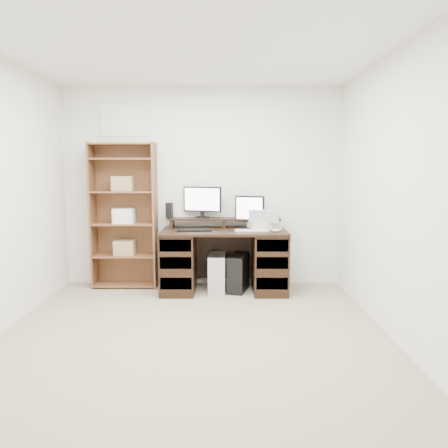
{
  "coord_description": "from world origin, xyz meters",
  "views": [
    {
      "loc": [
        0.28,
        -3.55,
        1.49
      ],
      "look_at": [
        0.28,
        1.43,
        0.85
      ],
      "focal_mm": 35.0,
      "sensor_mm": 36.0,
      "label": 1
    }
  ],
  "objects_px": {
    "monitor_small": "(250,211)",
    "tower_black": "(238,273)",
    "desk": "(224,259)",
    "tower_silver": "(217,272)",
    "printer": "(264,225)",
    "monitor_wide": "(202,200)",
    "bookshelf": "(124,214)"
  },
  "relations": [
    {
      "from": "monitor_small",
      "to": "printer",
      "type": "distance_m",
      "value": 0.25
    },
    {
      "from": "monitor_small",
      "to": "tower_silver",
      "type": "bearing_deg",
      "value": -142.84
    },
    {
      "from": "tower_black",
      "to": "desk",
      "type": "bearing_deg",
      "value": -163.42
    },
    {
      "from": "bookshelf",
      "to": "monitor_small",
      "type": "bearing_deg",
      "value": -3.3
    },
    {
      "from": "monitor_small",
      "to": "tower_black",
      "type": "bearing_deg",
      "value": -118.73
    },
    {
      "from": "monitor_wide",
      "to": "tower_black",
      "type": "relative_size",
      "value": 1.0
    },
    {
      "from": "bookshelf",
      "to": "printer",
      "type": "bearing_deg",
      "value": -4.48
    },
    {
      "from": "monitor_small",
      "to": "tower_silver",
      "type": "xyz_separation_m",
      "value": [
        -0.4,
        -0.11,
        -0.74
      ]
    },
    {
      "from": "tower_silver",
      "to": "monitor_small",
      "type": "bearing_deg",
      "value": 16.37
    },
    {
      "from": "monitor_small",
      "to": "tower_black",
      "type": "xyz_separation_m",
      "value": [
        -0.14,
        -0.12,
        -0.75
      ]
    },
    {
      "from": "printer",
      "to": "bookshelf",
      "type": "bearing_deg",
      "value": 157.61
    },
    {
      "from": "desk",
      "to": "monitor_wide",
      "type": "relative_size",
      "value": 3.14
    },
    {
      "from": "monitor_small",
      "to": "desk",
      "type": "bearing_deg",
      "value": -137.15
    },
    {
      "from": "monitor_wide",
      "to": "tower_black",
      "type": "height_order",
      "value": "monitor_wide"
    },
    {
      "from": "monitor_wide",
      "to": "monitor_small",
      "type": "relative_size",
      "value": 1.19
    },
    {
      "from": "desk",
      "to": "printer",
      "type": "xyz_separation_m",
      "value": [
        0.49,
        0.08,
        0.41
      ]
    },
    {
      "from": "bookshelf",
      "to": "tower_black",
      "type": "bearing_deg",
      "value": -8.26
    },
    {
      "from": "monitor_wide",
      "to": "tower_black",
      "type": "xyz_separation_m",
      "value": [
        0.45,
        -0.23,
        -0.87
      ]
    },
    {
      "from": "tower_silver",
      "to": "tower_black",
      "type": "bearing_deg",
      "value": -0.05
    },
    {
      "from": "printer",
      "to": "tower_silver",
      "type": "distance_m",
      "value": 0.82
    },
    {
      "from": "monitor_small",
      "to": "printer",
      "type": "height_order",
      "value": "monitor_small"
    },
    {
      "from": "printer",
      "to": "tower_black",
      "type": "relative_size",
      "value": 0.75
    },
    {
      "from": "monitor_wide",
      "to": "bookshelf",
      "type": "xyz_separation_m",
      "value": [
        -0.97,
        -0.03,
        -0.17
      ]
    },
    {
      "from": "monitor_small",
      "to": "tower_black",
      "type": "height_order",
      "value": "monitor_small"
    },
    {
      "from": "desk",
      "to": "printer",
      "type": "distance_m",
      "value": 0.64
    },
    {
      "from": "monitor_wide",
      "to": "printer",
      "type": "relative_size",
      "value": 1.33
    },
    {
      "from": "desk",
      "to": "bookshelf",
      "type": "height_order",
      "value": "bookshelf"
    },
    {
      "from": "desk",
      "to": "tower_silver",
      "type": "height_order",
      "value": "desk"
    },
    {
      "from": "monitor_wide",
      "to": "printer",
      "type": "distance_m",
      "value": 0.83
    },
    {
      "from": "desk",
      "to": "monitor_small",
      "type": "height_order",
      "value": "monitor_small"
    },
    {
      "from": "monitor_small",
      "to": "bookshelf",
      "type": "relative_size",
      "value": 0.22
    },
    {
      "from": "tower_black",
      "to": "printer",
      "type": "bearing_deg",
      "value": 26.78
    }
  ]
}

